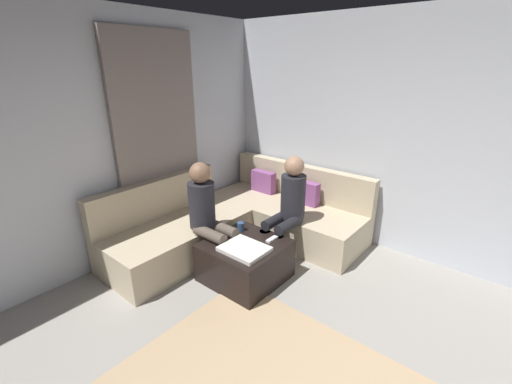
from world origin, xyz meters
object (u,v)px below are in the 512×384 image
ottoman (245,260)px  coffee_mug (241,226)px  game_remote (272,239)px  person_on_couch_side (208,214)px  person_on_couch_back (288,205)px  sectional_couch (241,220)px

ottoman → coffee_mug: (-0.22, 0.18, 0.26)m
coffee_mug → game_remote: coffee_mug is taller
coffee_mug → person_on_couch_side: (-0.21, -0.27, 0.19)m
ottoman → coffee_mug: 0.38m
ottoman → person_on_couch_back: size_ratio=0.63×
sectional_couch → game_remote: sectional_couch is taller
game_remote → coffee_mug: bearing=-174.3°
sectional_couch → game_remote: 0.85m
ottoman → person_on_couch_back: (0.09, 0.64, 0.45)m
coffee_mug → game_remote: (0.40, 0.04, -0.04)m
game_remote → person_on_couch_back: bearing=102.6°
person_on_couch_back → person_on_couch_side: size_ratio=1.00×
ottoman → person_on_couch_side: size_ratio=0.63×
sectional_couch → ottoman: 0.82m
person_on_couch_back → person_on_couch_side: same height
coffee_mug → person_on_couch_back: (0.31, 0.46, 0.19)m
game_remote → person_on_couch_back: (-0.09, 0.42, 0.23)m
coffee_mug → person_on_couch_side: 0.39m
game_remote → person_on_couch_side: size_ratio=0.12×
coffee_mug → person_on_couch_side: person_on_couch_side is taller
sectional_couch → coffee_mug: sectional_couch is taller
sectional_couch → ottoman: size_ratio=3.36×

